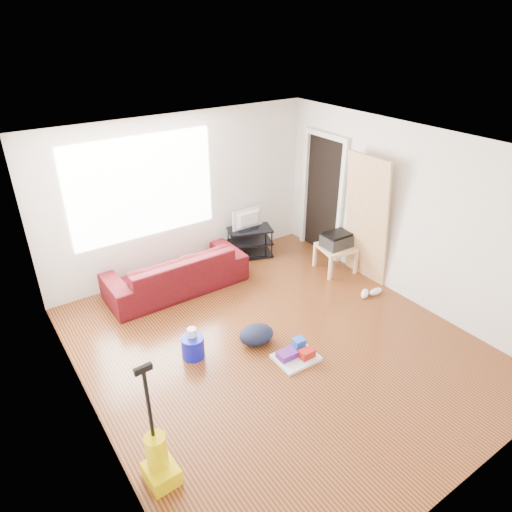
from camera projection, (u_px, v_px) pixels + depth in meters
room at (276, 252)px, 5.38m from camera, size 4.51×5.01×2.51m
sofa at (178, 288)px, 7.02m from camera, size 2.11×0.83×0.62m
tv_stand at (250, 242)px, 7.85m from camera, size 0.84×0.65×0.51m
tv at (250, 220)px, 7.66m from camera, size 0.59×0.08×0.34m
side_table at (336, 250)px, 7.37m from camera, size 0.62×0.62×0.43m
printer at (337, 240)px, 7.28m from camera, size 0.46×0.35×0.23m
bucket at (194, 356)px, 5.64m from camera, size 0.31×0.31×0.28m
toilet_paper at (193, 342)px, 5.58m from camera, size 0.12×0.12×0.11m
cleaning_tray at (296, 354)px, 5.58m from camera, size 0.52×0.42×0.19m
backpack at (256, 342)px, 5.87m from camera, size 0.50×0.42×0.25m
sneakers at (370, 293)px, 6.82m from camera, size 0.43×0.22×0.10m
vacuum at (159, 460)px, 4.05m from camera, size 0.28×0.32×1.29m
door_panel at (360, 277)px, 7.34m from camera, size 0.25×0.80×2.00m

